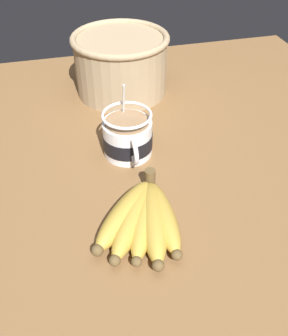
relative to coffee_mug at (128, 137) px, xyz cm
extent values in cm
cube|color=brown|center=(9.07, 2.69, -5.77)|extent=(119.57, 119.57, 3.65)
cylinder|color=silver|center=(-0.11, 0.00, -0.26)|extent=(9.96, 9.96, 7.39)
cylinder|color=black|center=(-0.11, 0.00, -0.75)|extent=(10.16, 10.16, 3.20)
torus|color=silver|center=(5.75, 0.00, 0.62)|extent=(5.29, 0.90, 5.29)
cylinder|color=#997551|center=(-0.11, 0.00, 3.54)|extent=(8.76, 8.76, 0.40)
torus|color=silver|center=(-0.11, 0.00, 5.19)|extent=(9.96, 9.96, 0.60)
cylinder|color=silver|center=(-3.54, 0.00, 4.11)|extent=(3.86, 0.50, 13.24)
ellipsoid|color=silver|center=(-1.85, 0.00, -2.45)|extent=(3.00, 2.00, 0.80)
cylinder|color=brown|center=(11.55, 1.63, -1.06)|extent=(2.00, 2.00, 3.00)
ellipsoid|color=#B79338|center=(18.59, -4.57, -1.81)|extent=(15.39, 14.27, 4.28)
sphere|color=brown|center=(24.87, -10.10, -1.81)|extent=(1.92, 1.92, 1.92)
ellipsoid|color=#B79338|center=(19.82, -3.39, -1.95)|extent=(16.88, 12.41, 3.99)
sphere|color=brown|center=(27.22, -7.89, -1.95)|extent=(1.80, 1.80, 1.80)
ellipsoid|color=#B79338|center=(20.30, -1.76, -2.08)|extent=(16.97, 9.54, 3.74)
sphere|color=brown|center=(28.11, -4.78, -2.08)|extent=(1.69, 1.69, 1.69)
ellipsoid|color=#B79338|center=(21.09, -0.24, -1.88)|extent=(17.91, 7.41, 4.13)
sphere|color=brown|center=(29.65, -1.92, -1.88)|extent=(1.86, 1.86, 1.86)
ellipsoid|color=#B79338|center=(20.50, 1.47, -2.02)|extent=(15.96, 4.14, 3.87)
sphere|color=brown|center=(28.45, 1.34, -2.02)|extent=(1.74, 1.74, 1.74)
cylinder|color=tan|center=(-26.07, 4.02, 3.02)|extent=(22.74, 22.74, 13.94)
torus|color=tan|center=(-26.07, 4.02, 9.99)|extent=(23.87, 23.87, 1.59)
camera|label=1|loc=(60.27, -11.73, 44.28)|focal=40.00mm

